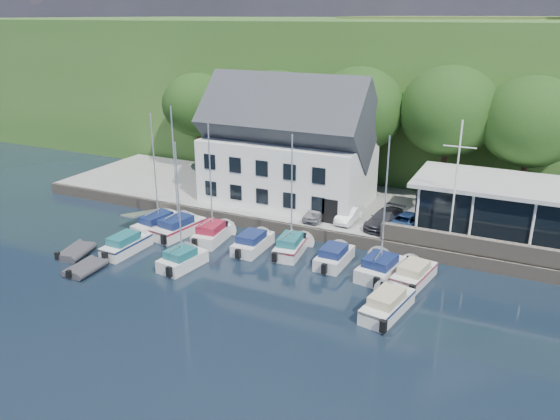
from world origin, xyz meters
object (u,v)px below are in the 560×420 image
at_px(harbor_building, 288,152).
at_px(boat_r1_5, 334,255).
at_px(club_pavilion, 505,208).
at_px(car_silver, 317,211).
at_px(boat_r1_4, 292,196).
at_px(car_white, 349,214).
at_px(boat_r1_2, 211,184).
at_px(boat_r2_0, 126,243).
at_px(boat_r1_3, 253,241).
at_px(boat_r2_4, 388,302).
at_px(boat_r1_7, 414,272).
at_px(boat_r1_0, 155,177).
at_px(dinghy_0, 76,250).
at_px(boat_r1_6, 385,211).
at_px(car_dgrey, 384,219).
at_px(car_blue, 404,222).
at_px(boat_r1_1, 175,178).
at_px(boat_r2_1, 179,208).
at_px(dinghy_1, 85,267).
at_px(flagpole, 455,186).

relative_size(harbor_building, boat_r1_5, 2.67).
relative_size(club_pavilion, car_silver, 3.66).
bearing_deg(boat_r1_4, car_white, 59.07).
xyz_separation_m(car_white, boat_r1_2, (-9.03, -6.09, 2.99)).
bearing_deg(boat_r2_0, boat_r1_3, 29.33).
distance_m(harbor_building, boat_r2_4, 19.54).
bearing_deg(boat_r1_3, boat_r1_7, -0.97).
distance_m(club_pavilion, boat_r1_0, 26.82).
bearing_deg(dinghy_0, boat_r1_6, 3.33).
bearing_deg(car_dgrey, boat_r1_0, -150.01).
bearing_deg(boat_r1_4, car_blue, 32.83).
bearing_deg(boat_r2_4, boat_r1_6, 120.19).
distance_m(club_pavilion, dinghy_0, 31.77).
distance_m(boat_r1_1, boat_r2_1, 6.12).
height_order(boat_r2_0, boat_r2_1, boat_r2_1).
relative_size(car_silver, boat_r1_1, 0.38).
distance_m(boat_r1_6, dinghy_0, 22.35).
bearing_deg(car_silver, boat_r1_2, -140.01).
relative_size(car_white, boat_r1_4, 0.40).
relative_size(boat_r1_6, boat_r2_1, 1.07).
bearing_deg(dinghy_1, dinghy_0, 143.40).
distance_m(car_blue, flagpole, 5.64).
height_order(car_silver, boat_r1_6, boat_r1_6).
height_order(boat_r1_2, dinghy_1, boat_r1_2).
distance_m(car_dgrey, dinghy_1, 22.27).
height_order(club_pavilion, dinghy_1, club_pavilion).
bearing_deg(boat_r1_6, boat_r1_1, -171.65).
distance_m(harbor_building, boat_r1_1, 10.61).
relative_size(boat_r1_3, dinghy_0, 1.80).
bearing_deg(car_blue, boat_r1_4, -124.57).
height_order(boat_r1_2, boat_r1_6, boat_r1_6).
relative_size(boat_r1_0, boat_r1_2, 0.99).
xyz_separation_m(car_white, boat_r1_3, (-5.38, -6.29, -0.88)).
bearing_deg(dinghy_0, boat_r2_1, -1.72).
height_order(flagpole, boat_r1_2, flagpole).
relative_size(boat_r1_0, boat_r2_0, 1.49).
relative_size(car_dgrey, boat_r1_7, 0.78).
bearing_deg(boat_r2_4, boat_r1_0, 176.29).
xyz_separation_m(boat_r1_2, dinghy_0, (-7.54, -6.66, -4.21)).
bearing_deg(dinghy_1, boat_r1_4, 35.63).
xyz_separation_m(car_silver, car_blue, (6.91, 0.64, 0.02)).
height_order(harbor_building, boat_r1_7, harbor_building).
bearing_deg(boat_r1_1, dinghy_0, -115.42).
relative_size(harbor_building, boat_r1_3, 2.52).
distance_m(club_pavilion, boat_r1_3, 18.89).
bearing_deg(car_silver, boat_r1_6, -40.49).
relative_size(flagpole, boat_r1_5, 1.68).
relative_size(car_blue, dinghy_1, 1.22).
xyz_separation_m(club_pavilion, boat_r1_2, (-20.27, -8.47, 1.53)).
bearing_deg(flagpole, boat_r1_4, -159.49).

